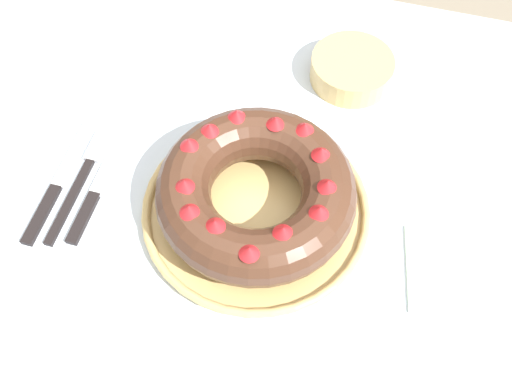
# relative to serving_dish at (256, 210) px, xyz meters

# --- Properties ---
(ground_plane) EXTENTS (8.00, 8.00, 0.00)m
(ground_plane) POSITION_rel_serving_dish_xyz_m (0.02, 0.02, -0.78)
(ground_plane) COLOR gray
(dining_table) EXTENTS (1.49, 0.93, 0.77)m
(dining_table) POSITION_rel_serving_dish_xyz_m (0.02, 0.02, -0.10)
(dining_table) COLOR silver
(dining_table) RESTS_ON ground_plane
(serving_dish) EXTENTS (0.31, 0.31, 0.02)m
(serving_dish) POSITION_rel_serving_dish_xyz_m (0.00, 0.00, 0.00)
(serving_dish) COLOR tan
(serving_dish) RESTS_ON dining_table
(bundt_cake) EXTENTS (0.27, 0.27, 0.09)m
(bundt_cake) POSITION_rel_serving_dish_xyz_m (-0.00, 0.00, 0.05)
(bundt_cake) COLOR #4C2D1E
(bundt_cake) RESTS_ON serving_dish
(fork) EXTENTS (0.02, 0.20, 0.01)m
(fork) POSITION_rel_serving_dish_xyz_m (-0.26, -0.01, -0.01)
(fork) COLOR black
(fork) RESTS_ON dining_table
(serving_knife) EXTENTS (0.02, 0.21, 0.01)m
(serving_knife) POSITION_rel_serving_dish_xyz_m (-0.28, -0.04, -0.01)
(serving_knife) COLOR black
(serving_knife) RESTS_ON dining_table
(cake_knife) EXTENTS (0.02, 0.18, 0.01)m
(cake_knife) POSITION_rel_serving_dish_xyz_m (-0.23, -0.03, -0.01)
(cake_knife) COLOR black
(cake_knife) RESTS_ON dining_table
(side_bowl) EXTENTS (0.13, 0.13, 0.04)m
(side_bowl) POSITION_rel_serving_dish_xyz_m (0.08, 0.28, 0.01)
(side_bowl) COLOR tan
(side_bowl) RESTS_ON dining_table
(napkin) EXTENTS (0.20, 0.15, 0.00)m
(napkin) POSITION_rel_serving_dish_xyz_m (0.30, -0.01, -0.01)
(napkin) COLOR #B2D1B7
(napkin) RESTS_ON dining_table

